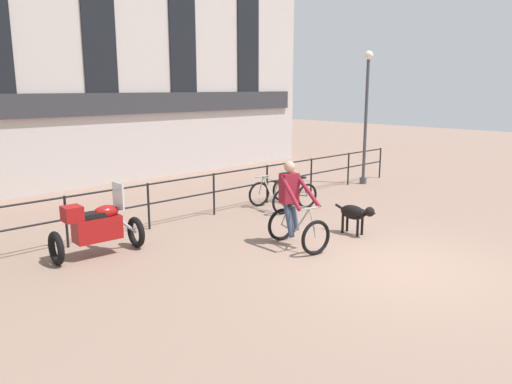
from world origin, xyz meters
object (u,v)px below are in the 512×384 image
Objects in this scene: parked_motorcycle at (97,227)px; parked_bicycle_mid_left at (294,192)px; dog at (356,213)px; parked_bicycle_near_lamp at (271,197)px; street_lamp at (366,111)px; cyclist_with_bike at (294,209)px.

parked_bicycle_mid_left is (5.82, 0.24, -0.20)m from parked_motorcycle.
parked_bicycle_near_lamp is (0.25, 2.79, -0.12)m from dog.
street_lamp is (9.71, 0.67, 1.83)m from parked_motorcycle.
parked_motorcycle reaches higher than parked_bicycle_near_lamp.
parked_bicycle_near_lamp is at bearing -174.91° from street_lamp.
street_lamp reaches higher than cyclist_with_bike.
cyclist_with_bike is at bearing 164.35° from dog.
street_lamp is (6.59, 2.81, 1.63)m from cyclist_with_bike.
parked_bicycle_mid_left is (0.91, -0.00, 0.00)m from parked_bicycle_near_lamp.
street_lamp is at bearing 31.93° from dog.
cyclist_with_bike is at bearing -156.88° from street_lamp.
street_lamp is at bearing -82.41° from parked_motorcycle.
parked_bicycle_near_lamp and parked_bicycle_mid_left have the same top height.
dog is at bearing -147.48° from street_lamp.
parked_bicycle_near_lamp is at bearing 8.40° from parked_bicycle_mid_left.
dog is 5.32m from parked_motorcycle.
street_lamp reaches higher than dog.
parked_bicycle_mid_left reaches higher than dog.
cyclist_with_bike reaches higher than parked_bicycle_near_lamp.
parked_bicycle_mid_left is at bearing 66.83° from dog.
cyclist_with_bike is 1.41× the size of parked_bicycle_near_lamp.
parked_motorcycle is (-3.13, 2.15, -0.20)m from cyclist_with_bike.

